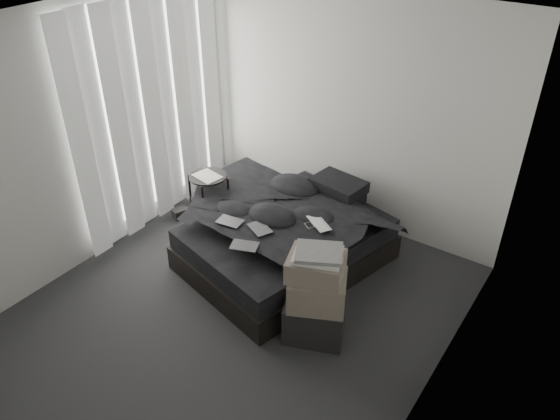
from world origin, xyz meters
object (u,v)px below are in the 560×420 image
Objects in this scene: laptop at (315,219)px; box_lower at (315,318)px; bed at (286,252)px; side_stand at (210,206)px.

laptop is 0.61× the size of box_lower.
laptop reaches higher than box_lower.
laptop is at bearing 7.50° from bed.
bed is 1.07m from box_lower.
laptop is 0.96m from box_lower.
side_stand is (-1.34, -0.00, -0.34)m from laptop.
side_stand is at bearing -163.87° from bed.
side_stand is at bearing 159.23° from box_lower.
box_lower is (0.80, -0.71, 0.06)m from bed.
bed is 3.80× the size of box_lower.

